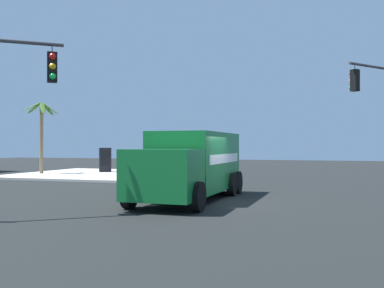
{
  "coord_description": "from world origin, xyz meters",
  "views": [
    {
      "loc": [
        -16.6,
        -4.14,
        2.18
      ],
      "look_at": [
        0.43,
        1.36,
        2.23
      ],
      "focal_mm": 41.66,
      "sensor_mm": 36.0,
      "label": 1
    }
  ],
  "objects": [
    {
      "name": "palm_tree_far",
      "position": [
        10.8,
        16.22,
        3.55
      ],
      "size": [
        2.5,
        2.6,
        5.23
      ],
      "color": "#7A6647",
      "rests_on": "sidewalk_corner_far"
    },
    {
      "name": "pickup_tan",
      "position": [
        8.25,
        4.13,
        0.73
      ],
      "size": [
        2.33,
        5.24,
        1.38
      ],
      "color": "tan",
      "rests_on": "ground"
    },
    {
      "name": "sidewalk_corner_far",
      "position": [
        12.18,
        12.18,
        0.07
      ],
      "size": [
        11.28,
        11.28,
        0.14
      ],
      "primitive_type": "cube",
      "color": "beige",
      "rests_on": "ground"
    },
    {
      "name": "ground_plane",
      "position": [
        0.0,
        0.0,
        0.0
      ],
      "size": [
        100.0,
        100.0,
        0.0
      ],
      "primitive_type": "plane",
      "color": "black"
    },
    {
      "name": "sedan_white",
      "position": [
        12.74,
        5.08,
        0.63
      ],
      "size": [
        2.37,
        4.46,
        1.31
      ],
      "color": "white",
      "rests_on": "ground"
    },
    {
      "name": "vending_machine_red",
      "position": [
        13.93,
        12.76,
        1.07
      ],
      "size": [
        1.11,
        1.16,
        1.85
      ],
      "color": "black",
      "rests_on": "sidewalk_corner_far"
    },
    {
      "name": "delivery_truck",
      "position": [
        0.31,
        1.36,
        1.42
      ],
      "size": [
        7.53,
        2.8,
        2.7
      ],
      "color": "#146B2D",
      "rests_on": "ground"
    }
  ]
}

